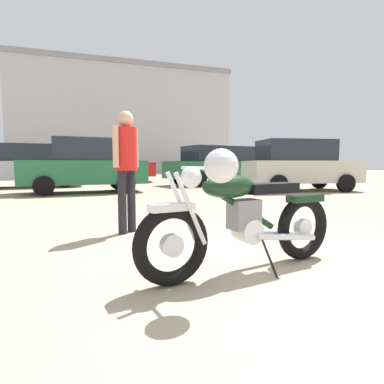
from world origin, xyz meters
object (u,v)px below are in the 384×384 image
(vintage_motorcycle, at_px, (243,217))
(bystander, at_px, (126,159))
(red_hatchback_near, at_px, (299,165))
(white_estate_far, at_px, (87,165))
(pale_sedan_back, at_px, (27,164))
(dark_sedan_left, at_px, (114,166))
(silver_sedan_mid, at_px, (219,164))

(vintage_motorcycle, relative_size, bystander, 1.25)
(red_hatchback_near, relative_size, white_estate_far, 1.05)
(red_hatchback_near, relative_size, pale_sedan_back, 0.87)
(vintage_motorcycle, xyz_separation_m, pale_sedan_back, (-3.25, 12.03, 0.45))
(pale_sedan_back, height_order, dark_sedan_left, pale_sedan_back)
(bystander, bearing_deg, white_estate_far, 144.35)
(pale_sedan_back, xyz_separation_m, dark_sedan_left, (3.71, 2.43, -0.10))
(bystander, xyz_separation_m, pale_sedan_back, (-2.54, 10.05, -0.08))
(vintage_motorcycle, relative_size, red_hatchback_near, 0.50)
(vintage_motorcycle, xyz_separation_m, white_estate_far, (-1.01, 8.69, 0.43))
(red_hatchback_near, distance_m, pale_sedan_back, 10.64)
(pale_sedan_back, bearing_deg, vintage_motorcycle, 102.87)
(red_hatchback_near, height_order, pale_sedan_back, red_hatchback_near)
(vintage_motorcycle, bearing_deg, bystander, -79.15)
(white_estate_far, bearing_deg, silver_sedan_mid, -161.03)
(bystander, bearing_deg, silver_sedan_mid, 110.10)
(vintage_motorcycle, relative_size, white_estate_far, 0.52)
(vintage_motorcycle, bearing_deg, white_estate_far, -92.15)
(red_hatchback_near, bearing_deg, dark_sedan_left, 137.74)
(bystander, xyz_separation_m, red_hatchback_near, (6.77, 4.91, -0.10))
(vintage_motorcycle, height_order, bystander, bystander)
(white_estate_far, xyz_separation_m, dark_sedan_left, (1.47, 5.77, -0.08))
(silver_sedan_mid, height_order, pale_sedan_back, same)
(silver_sedan_mid, distance_m, red_hatchback_near, 4.19)
(dark_sedan_left, bearing_deg, pale_sedan_back, -139.11)
(bystander, xyz_separation_m, silver_sedan_mid, (5.49, 8.90, -0.08))
(silver_sedan_mid, xyz_separation_m, pale_sedan_back, (-8.04, 1.15, 0.00))
(red_hatchback_near, xyz_separation_m, white_estate_far, (-7.07, 1.80, 0.00))
(bystander, relative_size, silver_sedan_mid, 0.34)
(red_hatchback_near, distance_m, white_estate_far, 7.30)
(silver_sedan_mid, bearing_deg, dark_sedan_left, -50.46)
(pale_sedan_back, bearing_deg, red_hatchback_near, 148.87)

